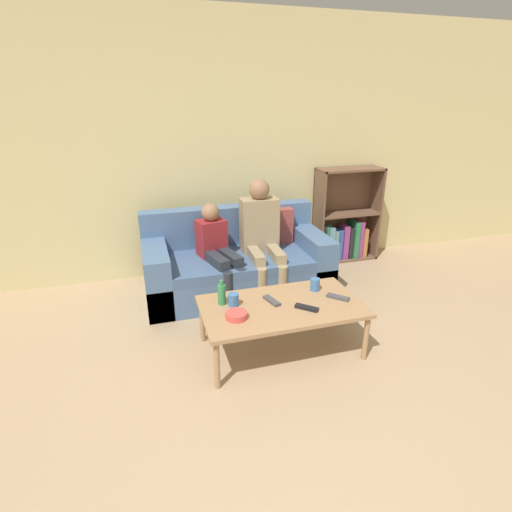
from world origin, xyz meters
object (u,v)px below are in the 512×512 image
at_px(tv_remote_0, 272,301).
at_px(bottle, 222,294).
at_px(tv_remote_2, 307,308).
at_px(couch, 237,264).
at_px(person_child, 217,247).
at_px(tv_remote_1, 338,297).
at_px(person_adult, 261,230).
at_px(bookshelf, 343,226).
at_px(cup_far, 233,300).
at_px(coffee_table, 282,309).
at_px(cup_near, 315,284).
at_px(snack_bowl, 236,315).

height_order(tv_remote_0, bottle, bottle).
bearing_deg(tv_remote_2, couch, 53.70).
relative_size(person_child, tv_remote_1, 5.73).
bearing_deg(person_adult, couch, 162.90).
xyz_separation_m(bookshelf, cup_far, (-1.67, -1.47, 0.03)).
height_order(coffee_table, cup_near, cup_near).
bearing_deg(tv_remote_0, snack_bowl, -169.55).
distance_m(bookshelf, snack_bowl, 2.37).
height_order(couch, tv_remote_1, couch).
height_order(couch, coffee_table, couch).
distance_m(coffee_table, person_child, 1.05).
relative_size(coffee_table, cup_far, 12.57).
relative_size(coffee_table, cup_near, 12.01).
bearing_deg(tv_remote_0, person_adult, 61.45).
bearing_deg(coffee_table, snack_bowl, -166.07).
bearing_deg(coffee_table, tv_remote_2, -36.74).
bearing_deg(tv_remote_0, person_child, 87.07).
bearing_deg(cup_near, person_adult, 100.54).
bearing_deg(person_adult, tv_remote_0, -100.84).
relative_size(couch, tv_remote_2, 11.24).
height_order(couch, tv_remote_2, couch).
bearing_deg(couch, tv_remote_2, -80.25).
xyz_separation_m(bookshelf, cup_near, (-1.00, -1.41, 0.04)).
relative_size(couch, tv_remote_1, 11.24).
relative_size(bookshelf, tv_remote_2, 6.87).
bearing_deg(bottle, snack_bowl, -77.08).
height_order(bookshelf, person_adult, person_adult).
bearing_deg(snack_bowl, person_child, 85.09).
xyz_separation_m(tv_remote_1, tv_remote_2, (-0.29, -0.08, 0.00)).
distance_m(coffee_table, tv_remote_2, 0.19).
bearing_deg(tv_remote_0, bottle, 152.20).
height_order(coffee_table, cup_far, cup_far).
height_order(cup_far, tv_remote_2, cup_far).
xyz_separation_m(coffee_table, person_child, (-0.27, 1.00, 0.15)).
height_order(bookshelf, cup_far, bookshelf).
height_order(bookshelf, tv_remote_1, bookshelf).
distance_m(couch, tv_remote_0, 1.06).
distance_m(couch, tv_remote_2, 1.25).
xyz_separation_m(coffee_table, cup_near, (0.33, 0.15, 0.08)).
bearing_deg(bottle, coffee_table, -18.38).
relative_size(coffee_table, snack_bowl, 7.80).
xyz_separation_m(cup_far, tv_remote_0, (0.28, -0.03, -0.04)).
height_order(tv_remote_0, tv_remote_2, same).
bearing_deg(couch, tv_remote_1, -66.40).
height_order(tv_remote_2, bottle, bottle).
bearing_deg(bottle, person_child, 80.41).
xyz_separation_m(bookshelf, tv_remote_1, (-0.89, -1.59, -0.00)).
distance_m(cup_near, cup_far, 0.67).
bearing_deg(coffee_table, couch, 93.16).
bearing_deg(cup_far, tv_remote_0, -6.32).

